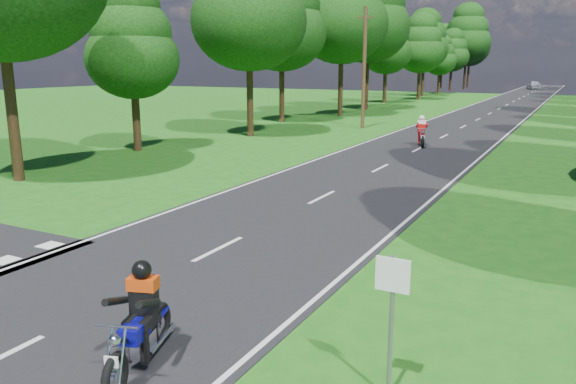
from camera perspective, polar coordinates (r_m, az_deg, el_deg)
The scene contains 9 objects.
ground at distance 12.13m, azimuth -12.52°, elevation -8.43°, with size 160.00×160.00×0.00m, color #185914.
main_road at distance 59.17m, azimuth 20.65°, elevation 7.91°, with size 7.00×140.00×0.02m, color black.
road_markings at distance 57.33m, azimuth 20.27°, elevation 7.82°, with size 7.40×140.00×0.01m.
treeline at distance 68.97m, azimuth 23.57°, elevation 15.15°, with size 40.00×115.35×14.78m.
telegraph_pole at distance 38.93m, azimuth 7.74°, elevation 12.41°, with size 1.20×0.26×8.00m.
road_sign at distance 7.44m, azimuth 10.50°, elevation -11.17°, with size 0.45×0.07×2.00m.
rider_near_blue at distance 8.48m, azimuth -14.98°, elevation -12.22°, with size 0.63×1.90×1.58m, color #0E0D94, non-canonical shape.
rider_far_red at distance 31.01m, azimuth 13.42°, elevation 6.07°, with size 0.65×1.95×1.63m, color #B20D1A, non-canonical shape.
distant_car at distance 105.05m, azimuth 23.73°, elevation 9.91°, with size 1.76×4.37×1.49m, color silver.
Camera 1 is at (7.43, -8.54, 4.35)m, focal length 35.00 mm.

